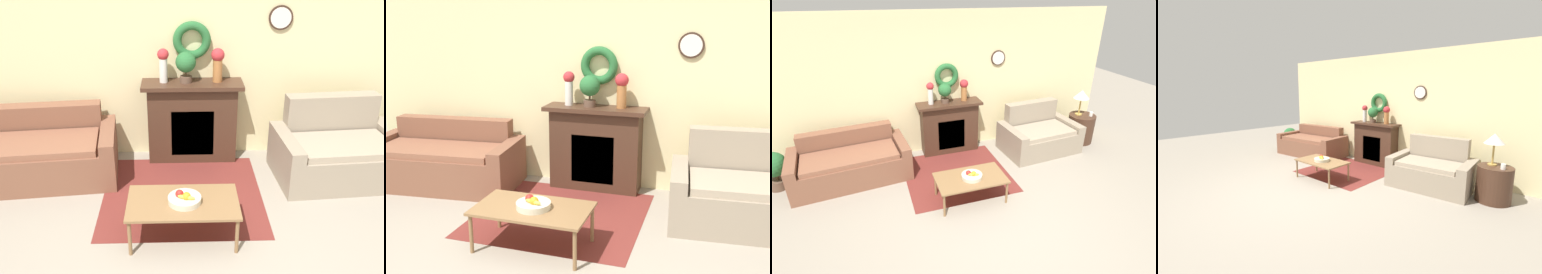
{
  "view_description": "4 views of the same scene",
  "coord_description": "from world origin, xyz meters",
  "views": [
    {
      "loc": [
        -0.27,
        -2.83,
        2.79
      ],
      "look_at": [
        -0.14,
        1.44,
        0.78
      ],
      "focal_mm": 42.0,
      "sensor_mm": 36.0,
      "label": 1
    },
    {
      "loc": [
        1.31,
        -2.73,
        2.07
      ],
      "look_at": [
        -0.03,
        1.5,
        0.91
      ],
      "focal_mm": 42.0,
      "sensor_mm": 36.0,
      "label": 2
    },
    {
      "loc": [
        -1.56,
        -2.83,
        2.98
      ],
      "look_at": [
        -0.14,
        1.44,
        0.78
      ],
      "focal_mm": 28.0,
      "sensor_mm": 36.0,
      "label": 3
    },
    {
      "loc": [
        3.63,
        -2.65,
        1.85
      ],
      "look_at": [
        0.04,
        1.36,
        0.86
      ],
      "focal_mm": 24.0,
      "sensor_mm": 36.0,
      "label": 4
    }
  ],
  "objects": [
    {
      "name": "floor_rug",
      "position": [
        -0.24,
        1.55,
        0.0
      ],
      "size": [
        1.8,
        1.72,
        0.01
      ],
      "color": "maroon",
      "rests_on": "ground_plane"
    },
    {
      "name": "wall_back",
      "position": [
        -0.0,
        2.68,
        1.35
      ],
      "size": [
        6.8,
        0.17,
        2.7
      ],
      "color": "beige",
      "rests_on": "ground_plane"
    },
    {
      "name": "fireplace",
      "position": [
        -0.1,
        2.47,
        0.53
      ],
      "size": [
        1.25,
        0.41,
        1.05
      ],
      "color": "#42281C",
      "rests_on": "ground_plane"
    },
    {
      "name": "couch_left",
      "position": [
        -2.01,
        2.02,
        0.3
      ],
      "size": [
        2.01,
        1.14,
        0.81
      ],
      "rotation": [
        0.0,
        0.0,
        0.1
      ],
      "color": "brown",
      "rests_on": "ground_plane"
    },
    {
      "name": "loveseat_right",
      "position": [
        1.64,
        1.94,
        0.32
      ],
      "size": [
        1.55,
        1.06,
        0.94
      ],
      "rotation": [
        0.0,
        0.0,
        0.08
      ],
      "color": "gray",
      "rests_on": "ground_plane"
    },
    {
      "name": "coffee_table",
      "position": [
        -0.24,
        0.8,
        0.37
      ],
      "size": [
        1.07,
        0.62,
        0.4
      ],
      "color": "olive",
      "rests_on": "ground_plane"
    },
    {
      "name": "fruit_bowl",
      "position": [
        -0.23,
        0.78,
        0.44
      ],
      "size": [
        0.32,
        0.32,
        0.12
      ],
      "color": "beige",
      "rests_on": "coffee_table"
    },
    {
      "name": "vase_on_mantel_left",
      "position": [
        -0.45,
        2.48,
        1.29
      ],
      "size": [
        0.14,
        0.14,
        0.42
      ],
      "color": "silver",
      "rests_on": "fireplace"
    },
    {
      "name": "vase_on_mantel_right",
      "position": [
        0.21,
        2.48,
        1.29
      ],
      "size": [
        0.16,
        0.16,
        0.42
      ],
      "color": "#AD6B38",
      "rests_on": "fireplace"
    },
    {
      "name": "potted_plant_on_mantel",
      "position": [
        -0.18,
        2.46,
        1.28
      ],
      "size": [
        0.25,
        0.25,
        0.38
      ],
      "color": "brown",
      "rests_on": "fireplace"
    }
  ]
}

